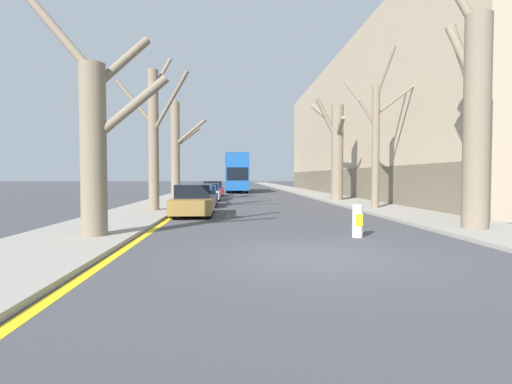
% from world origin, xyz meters
% --- Properties ---
extents(ground_plane, '(300.00, 300.00, 0.00)m').
position_xyz_m(ground_plane, '(0.00, 0.00, 0.00)').
color(ground_plane, '#424247').
extents(sidewalk_left, '(3.49, 120.00, 0.12)m').
position_xyz_m(sidewalk_left, '(-6.52, 50.00, 0.06)').
color(sidewalk_left, gray).
rests_on(sidewalk_left, ground).
extents(sidewalk_right, '(3.49, 120.00, 0.12)m').
position_xyz_m(sidewalk_right, '(6.52, 50.00, 0.06)').
color(sidewalk_right, gray).
rests_on(sidewalk_right, ground).
extents(building_facade_right, '(10.08, 49.55, 13.60)m').
position_xyz_m(building_facade_right, '(13.25, 31.07, 6.79)').
color(building_facade_right, tan).
rests_on(building_facade_right, ground).
extents(kerb_line_stripe, '(0.24, 120.00, 0.01)m').
position_xyz_m(kerb_line_stripe, '(-4.60, 50.00, 0.00)').
color(kerb_line_stripe, yellow).
rests_on(kerb_line_stripe, ground).
extents(street_tree_left_0, '(4.14, 1.57, 7.06)m').
position_xyz_m(street_tree_left_0, '(-5.85, 2.96, 2.94)').
color(street_tree_left_0, '#7A6B56').
rests_on(street_tree_left_0, ground).
extents(street_tree_left_1, '(4.06, 2.54, 8.02)m').
position_xyz_m(street_tree_left_1, '(-5.87, 11.79, 3.92)').
color(street_tree_left_1, '#7A6B56').
rests_on(street_tree_left_1, ground).
extents(street_tree_left_2, '(2.75, 3.05, 7.72)m').
position_xyz_m(street_tree_left_2, '(-5.93, 20.55, 3.85)').
color(street_tree_left_2, '#7A6B56').
rests_on(street_tree_left_2, ground).
extents(street_tree_right_0, '(1.48, 1.99, 8.44)m').
position_xyz_m(street_tree_right_0, '(6.11, 3.82, 3.92)').
color(street_tree_right_0, '#7A6B56').
rests_on(street_tree_right_0, ground).
extents(street_tree_right_1, '(4.36, 2.85, 8.65)m').
position_xyz_m(street_tree_right_1, '(6.07, 12.70, 3.90)').
color(street_tree_right_1, '#7A6B56').
rests_on(street_tree_right_1, ground).
extents(street_tree_right_2, '(2.10, 4.32, 7.60)m').
position_xyz_m(street_tree_right_2, '(5.83, 20.32, 3.88)').
color(street_tree_right_2, '#7A6B56').
rests_on(street_tree_right_2, ground).
extents(double_decker_bus, '(2.58, 11.50, 4.43)m').
position_xyz_m(double_decker_bus, '(-1.31, 39.05, 2.51)').
color(double_decker_bus, '#19519E').
rests_on(double_decker_bus, ground).
extents(parked_car_0, '(1.81, 4.29, 1.46)m').
position_xyz_m(parked_car_0, '(-3.68, 9.98, 0.69)').
color(parked_car_0, olive).
rests_on(parked_car_0, ground).
extents(parked_car_1, '(1.71, 4.17, 1.27)m').
position_xyz_m(parked_car_1, '(-3.68, 15.95, 0.61)').
color(parked_car_1, navy).
rests_on(parked_car_1, ground).
extents(parked_car_2, '(1.74, 4.45, 1.30)m').
position_xyz_m(parked_car_2, '(-3.68, 22.09, 0.62)').
color(parked_car_2, '#9EA3AD').
rests_on(parked_car_2, ground).
extents(parked_car_3, '(1.89, 4.21, 1.41)m').
position_xyz_m(parked_car_3, '(-3.68, 28.60, 0.66)').
color(parked_car_3, maroon).
rests_on(parked_car_3, ground).
extents(traffic_bollard, '(0.31, 0.32, 0.98)m').
position_xyz_m(traffic_bollard, '(1.90, 2.86, 0.49)').
color(traffic_bollard, white).
rests_on(traffic_bollard, ground).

